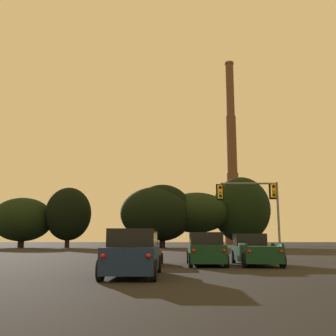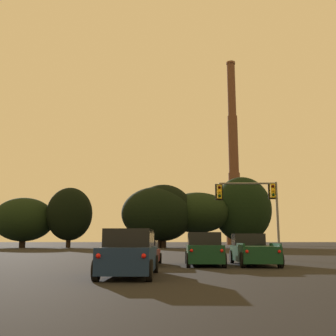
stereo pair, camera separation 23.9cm
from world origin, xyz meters
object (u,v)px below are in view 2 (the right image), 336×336
(suv_left_lane_second, at_px, (130,253))
(traffic_light_overhead_right, at_px, (256,200))
(sedan_left_lane_front, at_px, (142,253))
(pickup_truck_right_lane_front, at_px, (252,251))
(suv_center_lane_front, at_px, (204,249))
(smokestack, at_px, (234,170))

(suv_left_lane_second, bearing_deg, traffic_light_overhead_right, 59.99)
(sedan_left_lane_front, relative_size, traffic_light_overhead_right, 0.82)
(sedan_left_lane_front, distance_m, pickup_truck_right_lane_front, 6.43)
(suv_center_lane_front, height_order, smokestack, smokestack)
(pickup_truck_right_lane_front, bearing_deg, smokestack, 82.62)
(suv_left_lane_second, bearing_deg, suv_center_lane_front, 63.95)
(suv_left_lane_second, distance_m, smokestack, 111.47)
(traffic_light_overhead_right, bearing_deg, suv_left_lane_second, -120.78)
(suv_center_lane_front, xyz_separation_m, smokestack, (17.74, 100.09, 22.62))
(suv_center_lane_front, relative_size, traffic_light_overhead_right, 0.85)
(pickup_truck_right_lane_front, relative_size, smokestack, 0.09)
(sedan_left_lane_front, bearing_deg, suv_center_lane_front, 0.62)
(suv_center_lane_front, relative_size, smokestack, 0.08)
(traffic_light_overhead_right, xyz_separation_m, smokestack, (13.20, 93.52, 19.11))
(suv_center_lane_front, xyz_separation_m, pickup_truck_right_lane_front, (2.88, 0.44, -0.09))
(pickup_truck_right_lane_front, height_order, smokestack, smokestack)
(suv_center_lane_front, distance_m, sedan_left_lane_front, 3.55)
(suv_center_lane_front, bearing_deg, pickup_truck_right_lane_front, 9.57)
(pickup_truck_right_lane_front, distance_m, traffic_light_overhead_right, 7.30)
(sedan_left_lane_front, distance_m, traffic_light_overhead_right, 11.02)
(suv_center_lane_front, bearing_deg, smokestack, 80.93)
(sedan_left_lane_front, distance_m, smokestack, 104.77)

